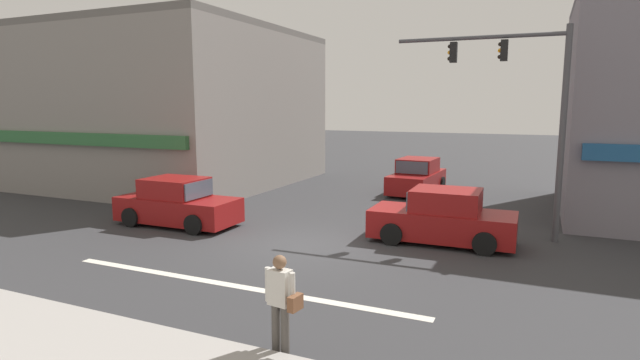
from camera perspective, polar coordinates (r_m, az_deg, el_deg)
name	(u,v)px	position (r m, az deg, el deg)	size (l,w,h in m)	color
ground_plane	(301,245)	(14.41, -2.23, -7.47)	(120.00, 120.00, 0.00)	#333335
lane_marking_stripe	(232,285)	(11.53, -10.08, -11.75)	(9.00, 0.24, 0.01)	silver
building_left_block	(172,108)	(27.13, -16.55, 7.90)	(12.12, 12.11, 7.64)	gray
utility_pole_near_left	(167,100)	(22.47, -17.04, 8.72)	(1.40, 0.22, 8.05)	brown
traffic_light_mast	(527,98)	(15.80, 22.62, 8.63)	(4.89, 0.27, 6.20)	#47474C
sedan_crossing_leftbound	(178,204)	(17.29, -15.96, -2.66)	(4.11, 1.91, 1.58)	maroon
sedan_waiting_far	(443,219)	(14.95, 13.84, -4.31)	(4.13, 1.94, 1.58)	maroon
sedan_crossing_center	(417,177)	(23.08, 11.03, 0.29)	(2.05, 4.19, 1.58)	maroon
pedestrian_foreground_with_bag	(281,300)	(8.10, -4.46, -13.46)	(0.67, 0.37, 1.67)	#4C4742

